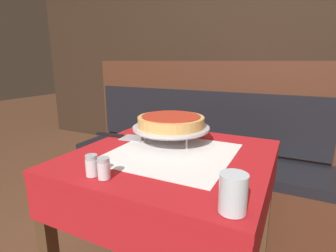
% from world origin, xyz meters
% --- Properties ---
extents(dining_table_front, '(0.75, 0.75, 0.73)m').
position_xyz_m(dining_table_front, '(0.00, 0.00, 0.62)').
color(dining_table_front, red).
rests_on(dining_table_front, ground_plane).
extents(dining_table_rear, '(0.72, 0.72, 0.73)m').
position_xyz_m(dining_table_rear, '(-0.05, 1.46, 0.63)').
color(dining_table_rear, red).
rests_on(dining_table_rear, ground_plane).
extents(booth_bench, '(1.74, 0.44, 1.08)m').
position_xyz_m(booth_bench, '(-0.18, 0.73, 0.33)').
color(booth_bench, '#4C2819').
rests_on(booth_bench, ground_plane).
extents(back_wall_panel, '(6.00, 0.04, 2.40)m').
position_xyz_m(back_wall_panel, '(0.00, 2.04, 1.20)').
color(back_wall_panel, black).
rests_on(back_wall_panel, ground_plane).
extents(pizza_pan_stand, '(0.34, 0.34, 0.07)m').
position_xyz_m(pizza_pan_stand, '(-0.06, 0.12, 0.79)').
color(pizza_pan_stand, '#ADADB2').
rests_on(pizza_pan_stand, dining_table_front).
extents(deep_dish_pizza, '(0.29, 0.29, 0.05)m').
position_xyz_m(deep_dish_pizza, '(-0.06, 0.12, 0.83)').
color(deep_dish_pizza, tan).
rests_on(deep_dish_pizza, pizza_pan_stand).
extents(pizza_server, '(0.26, 0.11, 0.01)m').
position_xyz_m(pizza_server, '(-0.31, 0.09, 0.73)').
color(pizza_server, '#BCBCC1').
rests_on(pizza_server, dining_table_front).
extents(water_glass_near, '(0.07, 0.07, 0.10)m').
position_xyz_m(water_glass_near, '(0.31, -0.31, 0.78)').
color(water_glass_near, silver).
rests_on(water_glass_near, dining_table_front).
extents(salt_shaker, '(0.04, 0.04, 0.07)m').
position_xyz_m(salt_shaker, '(-0.14, -0.30, 0.76)').
color(salt_shaker, silver).
rests_on(salt_shaker, dining_table_front).
extents(pepper_shaker, '(0.04, 0.04, 0.07)m').
position_xyz_m(pepper_shaker, '(-0.09, -0.30, 0.76)').
color(pepper_shaker, silver).
rests_on(pepper_shaker, dining_table_front).
extents(condiment_caddy, '(0.13, 0.13, 0.16)m').
position_xyz_m(condiment_caddy, '(-0.10, 1.52, 0.77)').
color(condiment_caddy, black).
rests_on(condiment_caddy, dining_table_rear).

